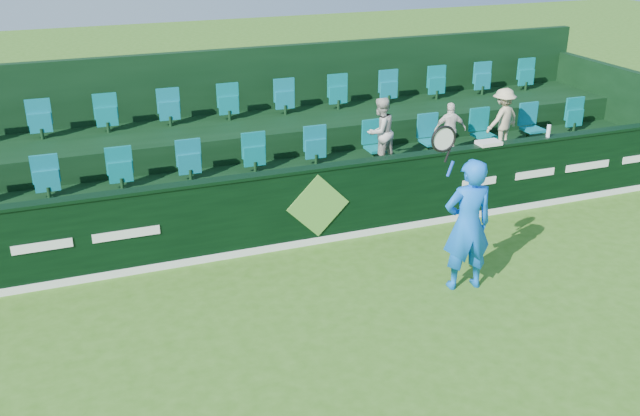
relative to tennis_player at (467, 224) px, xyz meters
name	(u,v)px	position (x,y,z in m)	size (l,w,h in m)	color
ground	(431,374)	(-1.51, -1.76, -1.02)	(60.00, 60.00, 0.00)	#346618
sponsor_hoarding	(316,205)	(-1.50, 2.24, -0.35)	(16.00, 0.25, 1.35)	black
stand_tier_front	(294,197)	(-1.51, 3.34, -0.62)	(16.00, 2.00, 0.80)	black
stand_tier_back	(264,153)	(-1.51, 5.24, -0.37)	(16.00, 1.80, 1.30)	black
stand_rear	(257,120)	(-1.51, 5.69, 0.20)	(16.00, 4.10, 2.60)	black
seat_row_front	(287,154)	(-1.51, 3.74, 0.08)	(13.50, 0.50, 0.60)	#0C6F7F
seat_row_back	(258,104)	(-1.51, 5.54, 0.58)	(13.50, 0.50, 0.60)	#0C6F7F
tennis_player	(467,224)	(0.00, 0.00, 0.00)	(1.20, 0.57, 2.64)	blue
spectator_left	(380,132)	(0.19, 3.36, 0.42)	(0.62, 0.49, 1.28)	beige
spectator_middle	(450,130)	(1.67, 3.36, 0.31)	(0.62, 0.26, 1.05)	white
spectator_right	(503,119)	(2.84, 3.36, 0.39)	(0.79, 0.46, 1.23)	beige
towel	(489,143)	(1.79, 2.24, 0.36)	(0.42, 0.27, 0.06)	silver
drinks_bottle	(548,131)	(3.06, 2.24, 0.44)	(0.07, 0.07, 0.23)	white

